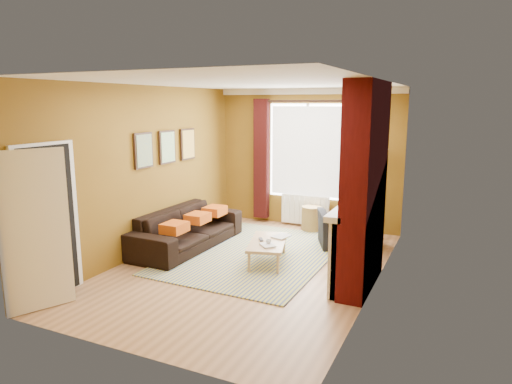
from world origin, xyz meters
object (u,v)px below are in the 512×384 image
Objects in this scene: armchair at (347,230)px; sofa at (188,228)px; coffee_table at (268,243)px; wicker_stool at (311,219)px; floor_lamp at (381,168)px.

sofa is at bearing 0.85° from armchair.
coffee_table is (1.60, -0.14, -0.02)m from sofa.
wicker_stool is 1.70m from floor_lamp.
sofa is 2.55m from wicker_stool.
floor_lamp is at bearing 0.00° from wicker_stool.
floor_lamp is (0.39, 0.76, 1.02)m from armchair.
sofa is 1.96× the size of coffee_table.
armchair reaches higher than wicker_stool.
sofa is 4.74× the size of wicker_stool.
armchair is at bearing -40.10° from wicker_stool.
sofa is at bearing 158.62° from coffee_table.
wicker_stool is (1.64, 1.95, -0.10)m from sofa.
wicker_stool is at bearing -38.64° from sofa.
coffee_table is at bearing -122.59° from floor_lamp.
sofa is 1.39× the size of floor_lamp.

